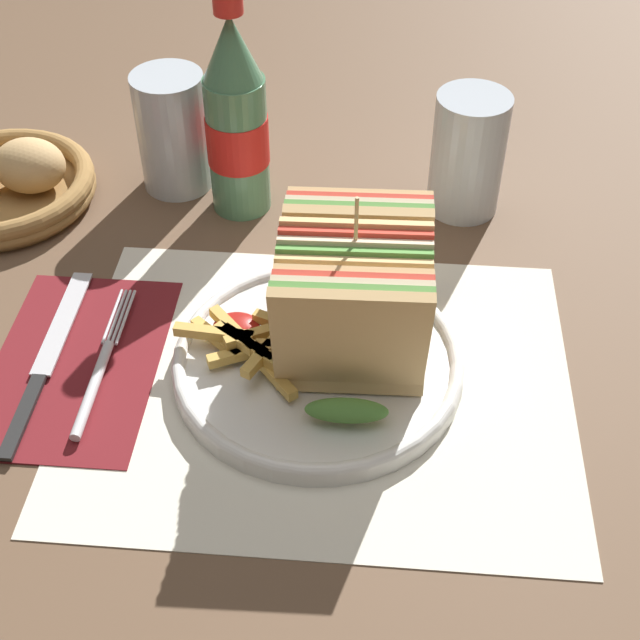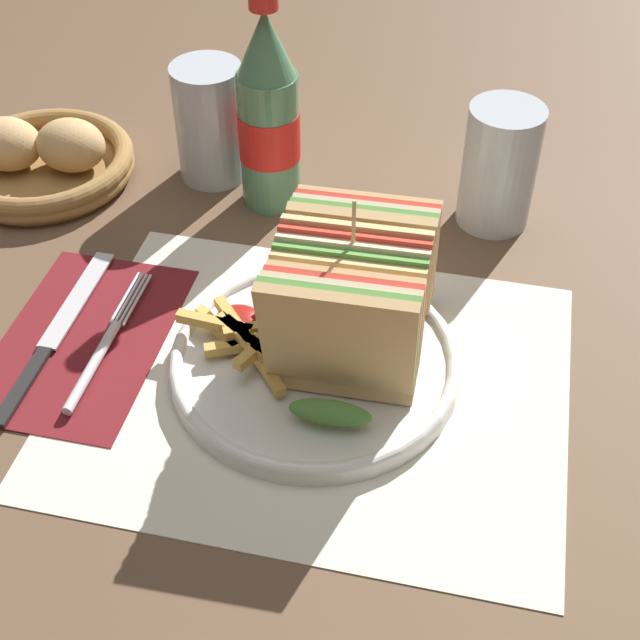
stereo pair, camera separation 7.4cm
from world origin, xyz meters
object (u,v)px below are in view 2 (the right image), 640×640
at_px(plate_main, 315,362).
at_px(knife, 55,333).
at_px(fork, 101,351).
at_px(bread_basket, 43,160).
at_px(glass_far, 211,129).
at_px(glass_near, 498,174).
at_px(club_sandwich, 347,298).
at_px(coke_bottle_near, 268,116).

bearing_deg(plate_main, knife, -177.12).
xyz_separation_m(fork, bread_basket, (-0.17, 0.25, 0.01)).
bearing_deg(plate_main, fork, -171.93).
bearing_deg(glass_far, glass_near, -3.28).
xyz_separation_m(club_sandwich, knife, (-0.25, -0.02, -0.07)).
distance_m(glass_near, bread_basket, 0.48).
relative_size(knife, glass_far, 1.75).
xyz_separation_m(fork, knife, (-0.05, 0.01, -0.00)).
bearing_deg(glass_far, fork, -91.84).
height_order(knife, glass_far, glass_far).
distance_m(coke_bottle_near, glass_near, 0.23).
relative_size(plate_main, knife, 1.11).
xyz_separation_m(glass_near, bread_basket, (-0.48, -0.03, -0.03)).
distance_m(coke_bottle_near, glass_far, 0.09).
relative_size(fork, bread_basket, 0.90).
bearing_deg(club_sandwich, fork, -169.56).
distance_m(club_sandwich, knife, 0.26).
relative_size(plate_main, coke_bottle_near, 1.06).
bearing_deg(bread_basket, coke_bottle_near, 2.92).
distance_m(plate_main, club_sandwich, 0.07).
xyz_separation_m(coke_bottle_near, glass_near, (0.23, 0.02, -0.04)).
xyz_separation_m(knife, glass_far, (0.06, 0.28, 0.05)).
bearing_deg(plate_main, glass_far, 122.97).
distance_m(plate_main, knife, 0.23).
height_order(coke_bottle_near, glass_far, coke_bottle_near).
distance_m(fork, glass_far, 0.29).
bearing_deg(fork, bread_basket, 124.42).
bearing_deg(bread_basket, fork, -55.67).
distance_m(glass_near, glass_far, 0.30).
bearing_deg(glass_far, coke_bottle_near, -24.44).
xyz_separation_m(plate_main, coke_bottle_near, (-0.10, 0.23, 0.09)).
xyz_separation_m(club_sandwich, coke_bottle_near, (-0.12, 0.22, 0.02)).
bearing_deg(knife, plate_main, 2.96).
relative_size(coke_bottle_near, glass_near, 1.83).
bearing_deg(glass_near, knife, -144.14).
xyz_separation_m(plate_main, fork, (-0.18, -0.03, -0.00)).
bearing_deg(club_sandwich, glass_far, 127.70).
bearing_deg(club_sandwich, bread_basket, 150.91).
xyz_separation_m(glass_near, glass_far, (-0.30, 0.02, 0.00)).
distance_m(club_sandwich, glass_near, 0.26).
relative_size(glass_far, bread_basket, 0.65).
height_order(fork, coke_bottle_near, coke_bottle_near).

